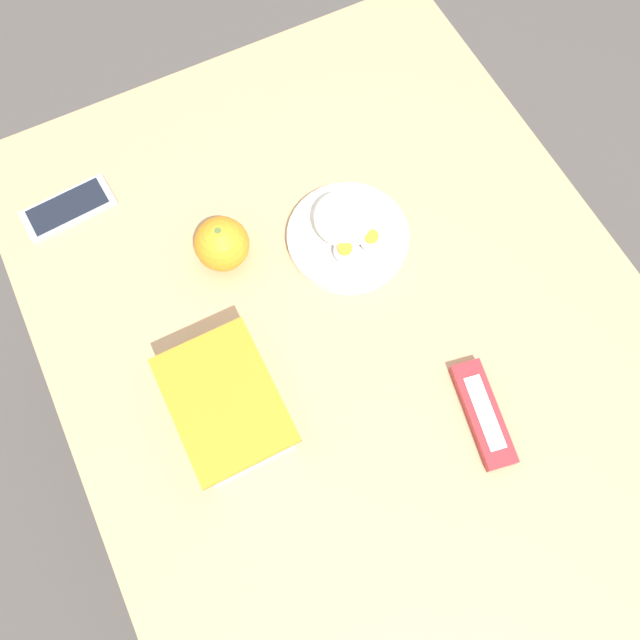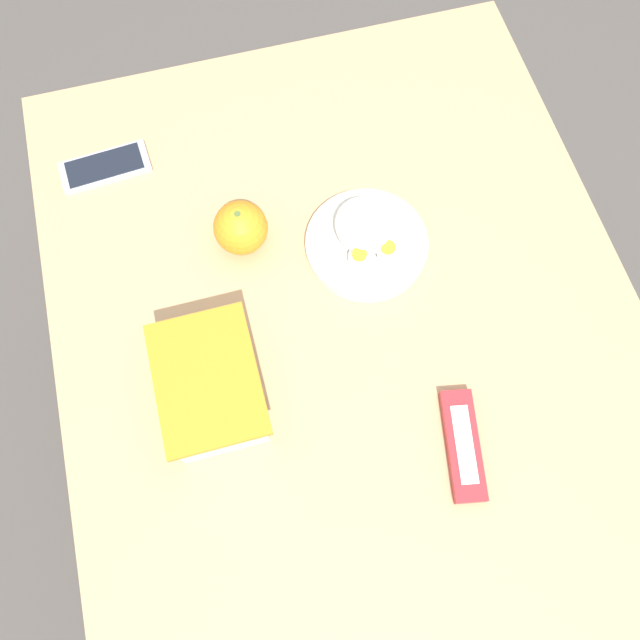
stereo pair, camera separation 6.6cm
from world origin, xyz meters
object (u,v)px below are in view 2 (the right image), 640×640
(food_container, at_px, (212,387))
(cell_phone, at_px, (105,167))
(orange_fruit, at_px, (241,228))
(rice_plate, at_px, (366,238))
(candy_bar, at_px, (463,445))

(food_container, height_order, cell_phone, food_container)
(orange_fruit, xyz_separation_m, cell_phone, (0.19, 0.19, -0.04))
(rice_plate, xyz_separation_m, cell_phone, (0.25, 0.38, -0.02))
(orange_fruit, bearing_deg, rice_plate, -106.94)
(cell_phone, bearing_deg, food_container, -166.73)
(candy_bar, bearing_deg, rice_plate, 6.81)
(orange_fruit, bearing_deg, candy_bar, -150.36)
(rice_plate, distance_m, candy_bar, 0.34)
(food_container, xyz_separation_m, rice_plate, (0.18, -0.28, -0.02))
(orange_fruit, bearing_deg, cell_phone, 45.31)
(food_container, bearing_deg, orange_fruit, -21.69)
(rice_plate, relative_size, cell_phone, 1.28)
(food_container, height_order, rice_plate, food_container)
(cell_phone, bearing_deg, candy_bar, -144.53)
(orange_fruit, height_order, cell_phone, orange_fruit)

